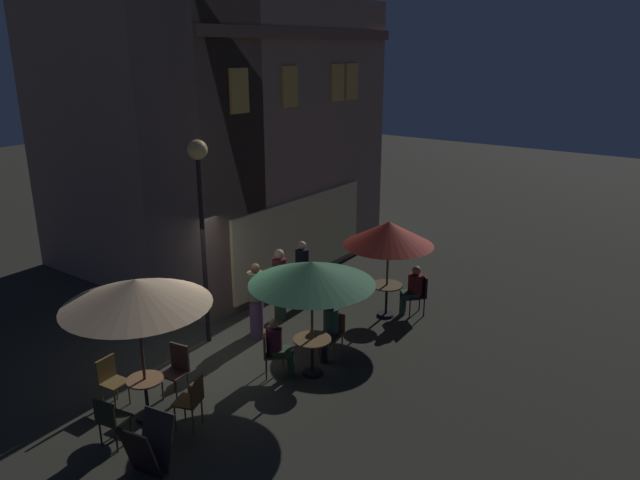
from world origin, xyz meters
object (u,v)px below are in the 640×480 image
object	(u,v)px
cafe_table_2	(387,293)
patio_umbrella_1	(136,293)
patron_seated_0	(278,344)
patron_seated_2	(413,287)
cafe_table_1	(146,392)
cafe_chair_5	(177,366)
cafe_chair_6	(419,291)
street_lamp_near_corner	(200,192)
cafe_chair_4	(192,398)
patron_standing_5	(280,284)
menu_sandwich_board	(148,446)
patio_umbrella_2	(389,234)
cafe_chair_1	(333,330)
cafe_chair_3	(110,417)
cafe_chair_0	(270,350)
cafe_chair_2	(110,377)
cafe_table_0	(312,348)
patron_seated_1	(330,325)
patron_standing_3	(302,275)
patron_standing_4	(256,301)
patio_umbrella_0	(312,273)

from	to	relation	value
cafe_table_2	patio_umbrella_1	world-z (taller)	patio_umbrella_1
cafe_table_2	patron_seated_0	xyz separation A→B (m)	(-3.54, 0.32, 0.10)
patron_seated_2	cafe_table_1	bearing A→B (deg)	30.73
patron_seated_2	cafe_table_2	bearing A→B (deg)	0.00
cafe_chair_5	cafe_chair_6	world-z (taller)	cafe_chair_5
street_lamp_near_corner	cafe_chair_4	xyz separation A→B (m)	(-2.32, -2.04, -2.71)
street_lamp_near_corner	patron_standing_5	world-z (taller)	street_lamp_near_corner
cafe_chair_4	patron_seated_2	distance (m)	6.14
menu_sandwich_board	patio_umbrella_2	distance (m)	6.96
street_lamp_near_corner	cafe_chair_5	distance (m)	3.42
street_lamp_near_corner	cafe_table_2	xyz separation A→B (m)	(3.31, -2.43, -2.70)
street_lamp_near_corner	patron_seated_0	bearing A→B (deg)	-96.24
patron_seated_2	patron_seated_0	bearing A→B (deg)	34.28
cafe_chair_1	patron_seated_0	bearing A→B (deg)	-24.32
cafe_table_1	cafe_chair_3	xyz separation A→B (m)	(-0.81, -0.15, 0.02)
cafe_chair_0	cafe_chair_6	distance (m)	4.31
cafe_table_1	patio_umbrella_1	bearing A→B (deg)	90.00
cafe_table_2	patron_standing_5	xyz separation A→B (m)	(-1.58, 1.88, 0.30)
cafe_chair_5	patron_seated_2	xyz separation A→B (m)	(5.58, -1.77, 0.09)
cafe_chair_1	menu_sandwich_board	bearing A→B (deg)	-10.05
cafe_chair_2	patron_seated_0	world-z (taller)	patron_seated_0
cafe_table_1	cafe_table_0	bearing A→B (deg)	-26.06
cafe_table_2	cafe_chair_5	xyz separation A→B (m)	(-5.13, 1.32, 0.02)
patio_umbrella_2	patron_standing_5	bearing A→B (deg)	130.06
cafe_chair_2	patron_seated_1	world-z (taller)	patron_seated_1
cafe_chair_3	cafe_chair_4	size ratio (longest dim) A/B	0.94
cafe_chair_4	patron_standing_3	bearing A→B (deg)	-92.83
cafe_table_2	patron_seated_0	bearing A→B (deg)	174.91
cafe_chair_3	patron_seated_0	world-z (taller)	patron_seated_0
patio_umbrella_2	patron_standing_3	size ratio (longest dim) A/B	1.37
cafe_table_1	patron_standing_3	distance (m)	5.22
patron_seated_2	patron_standing_5	world-z (taller)	patron_standing_5
patron_seated_0	patron_standing_4	distance (m)	1.67
street_lamp_near_corner	patio_umbrella_0	size ratio (longest dim) A/B	1.83
cafe_table_1	patio_umbrella_1	size ratio (longest dim) A/B	0.30
cafe_chair_0	cafe_chair_2	xyz separation A→B (m)	(-2.37, 1.60, 0.00)
cafe_chair_6	patron_seated_2	xyz separation A→B (m)	(-0.11, 0.11, 0.11)
cafe_table_1	patron_seated_2	distance (m)	6.58
cafe_chair_2	cafe_chair_4	xyz separation A→B (m)	(0.38, -1.65, 0.01)
cafe_table_2	patron_standing_3	distance (m)	2.03
street_lamp_near_corner	patio_umbrella_2	distance (m)	4.29
cafe_table_0	patron_seated_1	xyz separation A→B (m)	(0.73, 0.11, 0.18)
cafe_chair_4	cafe_chair_6	size ratio (longest dim) A/B	0.95
cafe_chair_5	patron_seated_0	world-z (taller)	patron_seated_0
patio_umbrella_2	patron_seated_2	size ratio (longest dim) A/B	1.92
cafe_chair_0	patron_seated_2	bearing A→B (deg)	37.49
cafe_chair_6	patron_seated_1	world-z (taller)	patron_seated_1
cafe_table_1	cafe_chair_2	xyz separation A→B (m)	(-0.09, 0.84, 0.04)
cafe_chair_1	patron_seated_0	size ratio (longest dim) A/B	0.75
cafe_table_0	patron_standing_3	xyz separation A→B (m)	(2.37, 2.05, 0.30)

